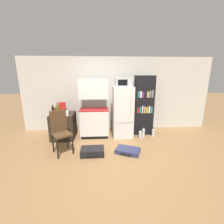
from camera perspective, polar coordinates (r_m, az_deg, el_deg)
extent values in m
plane|color=olive|center=(3.68, 1.75, -17.00)|extent=(24.00, 24.00, 0.00)
cube|color=beige|center=(5.20, 2.00, 6.76)|extent=(6.40, 0.10, 2.46)
cube|color=#2D2319|center=(4.79, -17.97, -5.00)|extent=(0.67, 0.69, 0.77)
cube|color=white|center=(4.72, -6.62, -4.18)|extent=(0.85, 0.52, 0.85)
cube|color=#B21E1E|center=(4.60, -6.78, 1.03)|extent=(0.87, 0.53, 0.03)
cube|color=white|center=(4.50, -7.01, 8.80)|extent=(0.85, 0.44, 0.56)
cube|color=black|center=(4.61, -6.65, -9.76)|extent=(0.82, 0.01, 0.08)
cube|color=silver|center=(4.62, 4.12, 0.05)|extent=(0.60, 0.59, 1.56)
cube|color=gray|center=(4.40, 4.59, -4.06)|extent=(0.58, 0.01, 0.01)
cylinder|color=silver|center=(4.29, 7.33, 2.70)|extent=(0.02, 0.02, 0.54)
cube|color=#B7B7BC|center=(4.48, 4.33, 11.26)|extent=(0.47, 0.35, 0.24)
cube|color=black|center=(4.30, 4.10, 11.14)|extent=(0.27, 0.01, 0.16)
cube|color=black|center=(4.86, 11.95, 2.39)|extent=(0.60, 0.30, 1.87)
cube|color=red|center=(4.68, 9.84, 0.47)|extent=(0.06, 0.01, 0.16)
cube|color=teal|center=(4.70, 10.71, 0.69)|extent=(0.05, 0.01, 0.20)
cube|color=silver|center=(4.71, 11.56, 0.91)|extent=(0.04, 0.01, 0.23)
cube|color=tan|center=(4.73, 12.39, 0.77)|extent=(0.05, 0.01, 0.21)
cube|color=gold|center=(4.75, 13.22, 0.67)|extent=(0.05, 0.01, 0.19)
cube|color=silver|center=(4.77, 14.05, 0.87)|extent=(0.05, 0.01, 0.22)
cube|color=teal|center=(4.80, 14.86, 0.69)|extent=(0.06, 0.01, 0.19)
cube|color=teal|center=(4.59, 10.11, 6.55)|extent=(0.05, 0.01, 0.19)
cube|color=silver|center=(4.61, 10.98, 6.55)|extent=(0.06, 0.01, 0.19)
cube|color=#661E75|center=(4.63, 11.84, 6.38)|extent=(0.06, 0.01, 0.17)
cube|color=black|center=(4.65, 12.71, 6.53)|extent=(0.06, 0.01, 0.20)
cube|color=tan|center=(4.67, 13.55, 6.45)|extent=(0.06, 0.01, 0.18)
cube|color=slate|center=(4.69, 14.41, 6.59)|extent=(0.05, 0.01, 0.21)
cube|color=slate|center=(4.71, 15.25, 6.69)|extent=(0.05, 0.01, 0.23)
cylinder|color=white|center=(4.36, -16.74, -0.50)|extent=(0.08, 0.08, 0.15)
cylinder|color=white|center=(4.34, -16.83, 0.61)|extent=(0.04, 0.04, 0.03)
cylinder|color=black|center=(4.33, -16.84, 0.87)|extent=(0.04, 0.04, 0.02)
cylinder|color=brown|center=(4.98, -20.73, 0.77)|extent=(0.07, 0.07, 0.11)
cylinder|color=brown|center=(4.97, -20.80, 1.50)|extent=(0.03, 0.03, 0.02)
cylinder|color=black|center=(4.97, -20.81, 1.68)|extent=(0.04, 0.04, 0.01)
cylinder|color=#566619|center=(4.77, -19.93, 1.11)|extent=(0.08, 0.08, 0.25)
cylinder|color=#566619|center=(4.74, -20.08, 2.83)|extent=(0.03, 0.03, 0.04)
cylinder|color=black|center=(4.74, -20.11, 3.24)|extent=(0.04, 0.04, 0.03)
cylinder|color=black|center=(4.72, -21.54, 0.56)|extent=(0.08, 0.08, 0.20)
cylinder|color=black|center=(4.70, -21.68, 1.99)|extent=(0.03, 0.03, 0.04)
cylinder|color=black|center=(4.69, -21.71, 2.33)|extent=(0.04, 0.04, 0.02)
cylinder|color=silver|center=(4.68, -18.24, -0.27)|extent=(0.17, 0.17, 0.05)
cube|color=red|center=(4.88, -18.32, 1.84)|extent=(0.19, 0.07, 0.30)
cylinder|color=black|center=(3.74, -20.05, -13.18)|extent=(0.04, 0.04, 0.48)
cylinder|color=black|center=(3.84, -14.75, -12.02)|extent=(0.04, 0.04, 0.48)
cylinder|color=black|center=(4.06, -21.56, -11.08)|extent=(0.04, 0.04, 0.48)
cylinder|color=black|center=(4.15, -16.65, -10.09)|extent=(0.04, 0.04, 0.48)
cube|color=#4C331E|center=(3.84, -18.56, -8.08)|extent=(0.55, 0.55, 0.04)
cube|color=#4C331E|center=(3.91, -19.72, -3.25)|extent=(0.35, 0.25, 0.54)
cube|color=navy|center=(3.88, 6.01, -14.42)|extent=(0.68, 0.57, 0.11)
cylinder|color=black|center=(3.71, 5.20, -15.85)|extent=(0.25, 0.12, 0.02)
cube|color=black|center=(3.79, -7.45, -14.66)|extent=(0.57, 0.38, 0.17)
cylinder|color=black|center=(3.61, -7.58, -16.21)|extent=(0.25, 0.03, 0.02)
cylinder|color=silver|center=(4.70, 10.70, -8.52)|extent=(0.09, 0.09, 0.22)
cylinder|color=silver|center=(4.65, 10.77, -7.05)|extent=(0.04, 0.04, 0.04)
cylinder|color=black|center=(4.64, 10.79, -6.69)|extent=(0.04, 0.04, 0.02)
cylinder|color=silver|center=(4.92, 15.38, -7.65)|extent=(0.08, 0.08, 0.23)
cylinder|color=silver|center=(4.88, 15.49, -6.19)|extent=(0.04, 0.04, 0.04)
cylinder|color=black|center=(4.87, 15.51, -5.84)|extent=(0.04, 0.04, 0.02)
cylinder|color=silver|center=(4.78, 11.84, -7.90)|extent=(0.09, 0.09, 0.26)
cylinder|color=silver|center=(4.72, 11.93, -6.16)|extent=(0.04, 0.04, 0.05)
cylinder|color=black|center=(4.71, 11.96, -5.74)|extent=(0.05, 0.05, 0.03)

